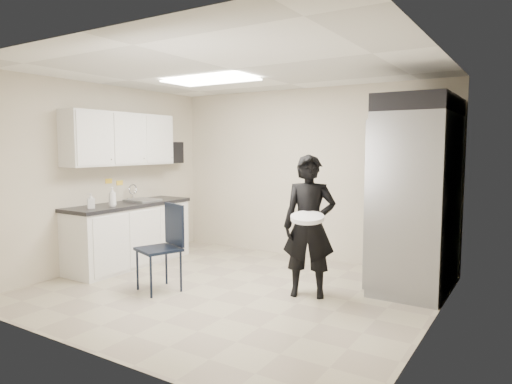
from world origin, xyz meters
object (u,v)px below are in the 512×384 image
Objects in this scene: lower_counter at (130,236)px; folding_chair at (159,249)px; commercial_fridge at (417,202)px; man_tuxedo at (309,226)px.

folding_chair reaches higher than lower_counter.
commercial_fridge reaches higher than lower_counter.
commercial_fridge is 2.09× the size of folding_chair.
lower_counter is 0.90× the size of commercial_fridge.
folding_chair is at bearing -28.70° from lower_counter.
lower_counter is at bearing -164.12° from commercial_fridge.
man_tuxedo reaches higher than lower_counter.
folding_chair is 0.62× the size of man_tuxedo.
man_tuxedo is at bearing 46.62° from folding_chair.
lower_counter is 2.84m from man_tuxedo.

